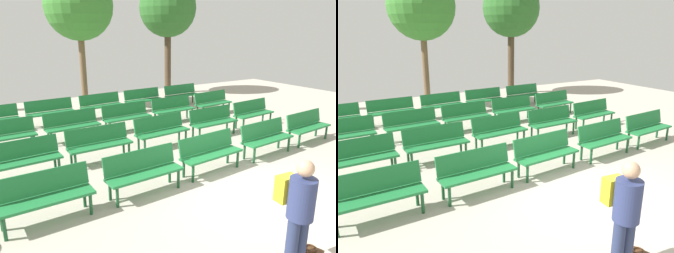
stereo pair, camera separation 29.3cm
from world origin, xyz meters
TOP-DOWN VIEW (x-y plane):
  - ground_plane at (0.00, 0.00)m, footprint 24.00×24.00m
  - bench_r0_c0 at (-3.84, 1.40)m, footprint 1.61×0.53m
  - bench_r0_c1 at (-1.94, 1.44)m, footprint 1.62×0.56m
  - bench_r0_c2 at (-0.14, 1.58)m, footprint 1.63×0.61m
  - bench_r0_c3 at (1.79, 1.66)m, footprint 1.63×0.59m
  - bench_r0_c4 at (3.65, 1.79)m, footprint 1.63×0.60m
  - bench_r1_c0 at (-3.89, 3.38)m, footprint 1.63×0.58m
  - bench_r1_c1 at (-2.09, 3.52)m, footprint 1.61×0.53m
  - bench_r1_c2 at (-0.22, 3.65)m, footprint 1.63×0.60m
  - bench_r1_c3 at (1.65, 3.68)m, footprint 1.62×0.54m
  - bench_r1_c4 at (3.50, 3.82)m, footprint 1.63×0.61m
  - bench_r2_c0 at (-4.04, 5.44)m, footprint 1.62×0.56m
  - bench_r2_c1 at (-2.19, 5.52)m, footprint 1.63×0.59m
  - bench_r2_c2 at (-0.37, 5.63)m, footprint 1.63×0.58m
  - bench_r2_c3 at (1.50, 5.74)m, footprint 1.61×0.53m
  - bench_r2_c4 at (3.40, 5.85)m, footprint 1.64×0.62m
  - bench_r3_c1 at (-2.34, 7.60)m, footprint 1.62×0.57m
  - bench_r3_c2 at (-0.46, 7.70)m, footprint 1.63×0.61m
  - bench_r3_c3 at (1.39, 7.82)m, footprint 1.62×0.56m
  - bench_r3_c4 at (3.31, 7.88)m, footprint 1.62×0.56m
  - tree_0 at (-0.49, 9.49)m, footprint 2.69×2.69m
  - tree_1 at (4.31, 10.67)m, footprint 2.82×2.82m
  - visitor_with_backpack at (-1.30, -1.66)m, footprint 0.37×0.55m

SIDE VIEW (x-z plane):
  - ground_plane at x=0.00m, z-range 0.00..0.00m
  - bench_r0_c0 at x=-3.84m, z-range 0.07..0.94m
  - bench_r0_c1 at x=-1.94m, z-range 0.07..0.94m
  - bench_r0_c2 at x=-0.14m, z-range 0.07..0.94m
  - bench_r0_c3 at x=1.79m, z-range 0.07..0.94m
  - bench_r0_c4 at x=3.65m, z-range 0.07..0.94m
  - bench_r1_c0 at x=-3.89m, z-range 0.07..0.94m
  - bench_r1_c1 at x=-2.09m, z-range 0.07..0.94m
  - bench_r1_c2 at x=-0.22m, z-range 0.07..0.94m
  - bench_r1_c3 at x=1.65m, z-range 0.07..0.94m
  - bench_r1_c4 at x=3.50m, z-range 0.07..0.94m
  - bench_r2_c0 at x=-4.04m, z-range 0.07..0.94m
  - bench_r2_c1 at x=-2.19m, z-range 0.07..0.94m
  - bench_r2_c2 at x=-0.37m, z-range 0.07..0.94m
  - bench_r2_c3 at x=1.50m, z-range 0.07..0.94m
  - bench_r2_c4 at x=3.40m, z-range 0.07..0.94m
  - bench_r3_c1 at x=-2.34m, z-range 0.07..0.94m
  - bench_r3_c2 at x=-0.46m, z-range 0.07..0.94m
  - bench_r3_c3 at x=1.39m, z-range 0.07..0.94m
  - bench_r3_c4 at x=3.31m, z-range 0.07..0.94m
  - visitor_with_backpack at x=-1.30m, z-range 0.11..1.76m
  - tree_0 at x=-0.49m, z-range 1.35..6.79m
  - tree_1 at x=4.31m, z-range 1.37..7.00m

